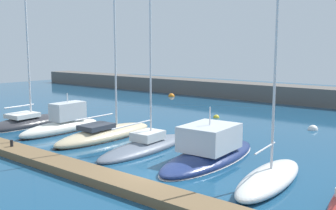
{
  "coord_description": "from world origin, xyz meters",
  "views": [
    {
      "loc": [
        13.41,
        -15.2,
        6.91
      ],
      "look_at": [
        -3.97,
        6.09,
        2.88
      ],
      "focal_mm": 42.1,
      "sensor_mm": 36.0,
      "label": 1
    }
  ],
  "objects_px": {
    "sailboat_charcoal_nearest": "(28,122)",
    "mooring_buoy_yellow": "(216,118)",
    "sailboat_white_sixth": "(269,177)",
    "dock_bollard": "(12,143)",
    "sailboat_slate_fourth": "(145,145)",
    "mooring_buoy_white": "(313,130)",
    "motorboat_ivory_second": "(63,124)",
    "motorboat_navy_fifth": "(210,151)",
    "mooring_buoy_orange": "(171,96)",
    "sailboat_sand_third": "(105,133)"
  },
  "relations": [
    {
      "from": "mooring_buoy_orange",
      "to": "mooring_buoy_white",
      "type": "bearing_deg",
      "value": -23.6
    },
    {
      "from": "motorboat_ivory_second",
      "to": "dock_bollard",
      "type": "bearing_deg",
      "value": -156.84
    },
    {
      "from": "sailboat_slate_fourth",
      "to": "sailboat_white_sixth",
      "type": "distance_m",
      "value": 9.62
    },
    {
      "from": "sailboat_charcoal_nearest",
      "to": "motorboat_navy_fifth",
      "type": "xyz_separation_m",
      "value": [
        18.58,
        1.17,
        0.3
      ]
    },
    {
      "from": "sailboat_charcoal_nearest",
      "to": "mooring_buoy_yellow",
      "type": "distance_m",
      "value": 17.76
    },
    {
      "from": "mooring_buoy_yellow",
      "to": "motorboat_navy_fifth",
      "type": "bearing_deg",
      "value": -59.18
    },
    {
      "from": "mooring_buoy_white",
      "to": "mooring_buoy_yellow",
      "type": "relative_size",
      "value": 1.4
    },
    {
      "from": "sailboat_slate_fourth",
      "to": "dock_bollard",
      "type": "distance_m",
      "value": 8.79
    },
    {
      "from": "sailboat_slate_fourth",
      "to": "sailboat_white_sixth",
      "type": "height_order",
      "value": "sailboat_slate_fourth"
    },
    {
      "from": "sailboat_sand_third",
      "to": "sailboat_white_sixth",
      "type": "xyz_separation_m",
      "value": [
        14.3,
        -1.71,
        0.04
      ]
    },
    {
      "from": "mooring_buoy_yellow",
      "to": "dock_bollard",
      "type": "relative_size",
      "value": 1.37
    },
    {
      "from": "motorboat_ivory_second",
      "to": "sailboat_white_sixth",
      "type": "xyz_separation_m",
      "value": [
        18.71,
        -1.01,
        -0.25
      ]
    },
    {
      "from": "mooring_buoy_orange",
      "to": "sailboat_sand_third",
      "type": "bearing_deg",
      "value": -62.43
    },
    {
      "from": "motorboat_navy_fifth",
      "to": "mooring_buoy_yellow",
      "type": "bearing_deg",
      "value": 27.44
    },
    {
      "from": "sailboat_slate_fourth",
      "to": "motorboat_navy_fifth",
      "type": "xyz_separation_m",
      "value": [
        4.81,
        0.69,
        0.3
      ]
    },
    {
      "from": "sailboat_white_sixth",
      "to": "mooring_buoy_yellow",
      "type": "bearing_deg",
      "value": 34.66
    },
    {
      "from": "sailboat_charcoal_nearest",
      "to": "sailboat_sand_third",
      "type": "bearing_deg",
      "value": -88.4
    },
    {
      "from": "sailboat_sand_third",
      "to": "mooring_buoy_orange",
      "type": "distance_m",
      "value": 26.35
    },
    {
      "from": "sailboat_white_sixth",
      "to": "mooring_buoy_orange",
      "type": "xyz_separation_m",
      "value": [
        -26.5,
        25.07,
        -0.39
      ]
    },
    {
      "from": "sailboat_sand_third",
      "to": "sailboat_slate_fourth",
      "type": "height_order",
      "value": "sailboat_sand_third"
    },
    {
      "from": "sailboat_white_sixth",
      "to": "dock_bollard",
      "type": "height_order",
      "value": "sailboat_white_sixth"
    },
    {
      "from": "sailboat_charcoal_nearest",
      "to": "sailboat_slate_fourth",
      "type": "relative_size",
      "value": 0.81
    },
    {
      "from": "sailboat_charcoal_nearest",
      "to": "dock_bollard",
      "type": "height_order",
      "value": "sailboat_charcoal_nearest"
    },
    {
      "from": "mooring_buoy_yellow",
      "to": "sailboat_charcoal_nearest",
      "type": "bearing_deg",
      "value": -128.01
    },
    {
      "from": "motorboat_navy_fifth",
      "to": "sailboat_charcoal_nearest",
      "type": "bearing_deg",
      "value": 90.22
    },
    {
      "from": "mooring_buoy_white",
      "to": "sailboat_slate_fourth",
      "type": "bearing_deg",
      "value": -115.9
    },
    {
      "from": "sailboat_sand_third",
      "to": "dock_bollard",
      "type": "height_order",
      "value": "sailboat_sand_third"
    },
    {
      "from": "motorboat_ivory_second",
      "to": "mooring_buoy_yellow",
      "type": "relative_size",
      "value": 13.07
    },
    {
      "from": "motorboat_ivory_second",
      "to": "sailboat_slate_fourth",
      "type": "bearing_deg",
      "value": -92.29
    },
    {
      "from": "sailboat_sand_third",
      "to": "motorboat_navy_fifth",
      "type": "xyz_separation_m",
      "value": [
        9.55,
        0.06,
        0.23
      ]
    },
    {
      "from": "sailboat_slate_fourth",
      "to": "mooring_buoy_yellow",
      "type": "xyz_separation_m",
      "value": [
        -2.84,
        13.51,
        -0.29
      ]
    },
    {
      "from": "motorboat_navy_fifth",
      "to": "dock_bollard",
      "type": "bearing_deg",
      "value": 119.1
    },
    {
      "from": "sailboat_sand_third",
      "to": "motorboat_ivory_second",
      "type": "bearing_deg",
      "value": 97.07
    },
    {
      "from": "sailboat_charcoal_nearest",
      "to": "mooring_buoy_white",
      "type": "distance_m",
      "value": 24.85
    },
    {
      "from": "motorboat_ivory_second",
      "to": "mooring_buoy_white",
      "type": "distance_m",
      "value": 20.96
    },
    {
      "from": "sailboat_charcoal_nearest",
      "to": "mooring_buoy_orange",
      "type": "distance_m",
      "value": 24.67
    },
    {
      "from": "motorboat_ivory_second",
      "to": "motorboat_navy_fifth",
      "type": "distance_m",
      "value": 13.98
    },
    {
      "from": "motorboat_ivory_second",
      "to": "sailboat_white_sixth",
      "type": "bearing_deg",
      "value": -95.83
    },
    {
      "from": "mooring_buoy_yellow",
      "to": "dock_bollard",
      "type": "bearing_deg",
      "value": -99.46
    },
    {
      "from": "sailboat_charcoal_nearest",
      "to": "motorboat_ivory_second",
      "type": "relative_size",
      "value": 1.89
    },
    {
      "from": "motorboat_navy_fifth",
      "to": "dock_bollard",
      "type": "relative_size",
      "value": 22.63
    },
    {
      "from": "sailboat_white_sixth",
      "to": "mooring_buoy_white",
      "type": "distance_m",
      "value": 15.05
    },
    {
      "from": "sailboat_charcoal_nearest",
      "to": "mooring_buoy_yellow",
      "type": "bearing_deg",
      "value": -43.4
    },
    {
      "from": "motorboat_navy_fifth",
      "to": "mooring_buoy_white",
      "type": "xyz_separation_m",
      "value": [
        1.84,
        12.99,
        -0.59
      ]
    },
    {
      "from": "sailboat_charcoal_nearest",
      "to": "sailboat_sand_third",
      "type": "xyz_separation_m",
      "value": [
        9.03,
        1.11,
        0.07
      ]
    },
    {
      "from": "sailboat_sand_third",
      "to": "mooring_buoy_orange",
      "type": "bearing_deg",
      "value": 25.58
    },
    {
      "from": "motorboat_navy_fifth",
      "to": "sailboat_white_sixth",
      "type": "xyz_separation_m",
      "value": [
        4.75,
        -1.77,
        -0.19
      ]
    },
    {
      "from": "sailboat_charcoal_nearest",
      "to": "motorboat_navy_fifth",
      "type": "height_order",
      "value": "sailboat_charcoal_nearest"
    },
    {
      "from": "motorboat_ivory_second",
      "to": "sailboat_charcoal_nearest",
      "type": "bearing_deg",
      "value": 92.26
    },
    {
      "from": "sailboat_slate_fourth",
      "to": "mooring_buoy_white",
      "type": "bearing_deg",
      "value": -29.59
    }
  ]
}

